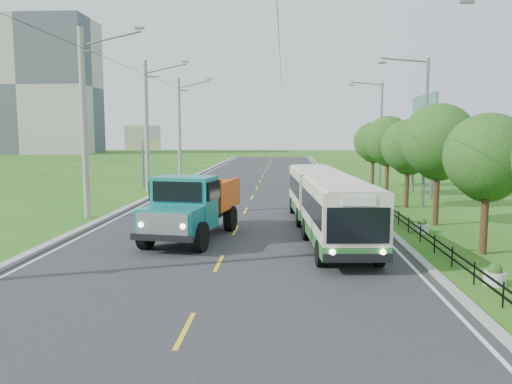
# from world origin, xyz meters

# --- Properties ---
(ground) EXTENTS (240.00, 240.00, 0.00)m
(ground) POSITION_xyz_m (0.00, 0.00, 0.00)
(ground) COLOR #255E16
(ground) RESTS_ON ground
(road) EXTENTS (14.00, 120.00, 0.02)m
(road) POSITION_xyz_m (0.00, 20.00, 0.01)
(road) COLOR #28282B
(road) RESTS_ON ground
(curb_left) EXTENTS (0.40, 120.00, 0.15)m
(curb_left) POSITION_xyz_m (-7.20, 20.00, 0.07)
(curb_left) COLOR #9E9E99
(curb_left) RESTS_ON ground
(curb_right) EXTENTS (0.30, 120.00, 0.10)m
(curb_right) POSITION_xyz_m (7.15, 20.00, 0.05)
(curb_right) COLOR #9E9E99
(curb_right) RESTS_ON ground
(edge_line_left) EXTENTS (0.12, 120.00, 0.00)m
(edge_line_left) POSITION_xyz_m (-6.65, 20.00, 0.02)
(edge_line_left) COLOR silver
(edge_line_left) RESTS_ON road
(edge_line_right) EXTENTS (0.12, 120.00, 0.00)m
(edge_line_right) POSITION_xyz_m (6.65, 20.00, 0.02)
(edge_line_right) COLOR silver
(edge_line_right) RESTS_ON road
(centre_dash) EXTENTS (0.12, 2.20, 0.00)m
(centre_dash) POSITION_xyz_m (0.00, 0.00, 0.02)
(centre_dash) COLOR yellow
(centre_dash) RESTS_ON road
(railing_right) EXTENTS (0.04, 40.00, 0.60)m
(railing_right) POSITION_xyz_m (8.00, 14.00, 0.30)
(railing_right) COLOR black
(railing_right) RESTS_ON ground
(pole_near) EXTENTS (3.51, 0.32, 10.00)m
(pole_near) POSITION_xyz_m (-8.26, 9.00, 5.09)
(pole_near) COLOR gray
(pole_near) RESTS_ON ground
(pole_mid) EXTENTS (3.51, 0.32, 10.00)m
(pole_mid) POSITION_xyz_m (-8.26, 21.00, 5.09)
(pole_mid) COLOR gray
(pole_mid) RESTS_ON ground
(pole_far) EXTENTS (3.51, 0.32, 10.00)m
(pole_far) POSITION_xyz_m (-8.26, 33.00, 5.09)
(pole_far) COLOR gray
(pole_far) RESTS_ON ground
(tree_second) EXTENTS (3.18, 3.26, 5.30)m
(tree_second) POSITION_xyz_m (9.86, 2.14, 3.52)
(tree_second) COLOR #382314
(tree_second) RESTS_ON ground
(tree_third) EXTENTS (3.60, 3.62, 6.00)m
(tree_third) POSITION_xyz_m (9.86, 8.14, 3.99)
(tree_third) COLOR #382314
(tree_third) RESTS_ON ground
(tree_fourth) EXTENTS (3.24, 3.31, 5.40)m
(tree_fourth) POSITION_xyz_m (9.86, 14.14, 3.59)
(tree_fourth) COLOR #382314
(tree_fourth) RESTS_ON ground
(tree_fifth) EXTENTS (3.48, 3.52, 5.80)m
(tree_fifth) POSITION_xyz_m (9.86, 20.14, 3.85)
(tree_fifth) COLOR #382314
(tree_fifth) RESTS_ON ground
(tree_back) EXTENTS (3.30, 3.36, 5.50)m
(tree_back) POSITION_xyz_m (9.86, 26.14, 3.65)
(tree_back) COLOR #382314
(tree_back) RESTS_ON ground
(streetlight_mid) EXTENTS (3.02, 0.20, 9.07)m
(streetlight_mid) POSITION_xyz_m (10.64, 14.00, 4.90)
(streetlight_mid) COLOR slate
(streetlight_mid) RESTS_ON ground
(streetlight_far) EXTENTS (3.02, 0.20, 9.07)m
(streetlight_far) POSITION_xyz_m (10.64, 28.00, 4.90)
(streetlight_far) COLOR slate
(streetlight_far) RESTS_ON ground
(planter_front) EXTENTS (0.64, 0.64, 0.67)m
(planter_front) POSITION_xyz_m (8.60, -2.00, 0.29)
(planter_front) COLOR silver
(planter_front) RESTS_ON ground
(planter_near) EXTENTS (0.64, 0.64, 0.67)m
(planter_near) POSITION_xyz_m (8.60, 6.00, 0.29)
(planter_near) COLOR silver
(planter_near) RESTS_ON ground
(planter_mid) EXTENTS (0.64, 0.64, 0.67)m
(planter_mid) POSITION_xyz_m (8.60, 14.00, 0.29)
(planter_mid) COLOR silver
(planter_mid) RESTS_ON ground
(planter_far) EXTENTS (0.64, 0.64, 0.67)m
(planter_far) POSITION_xyz_m (8.60, 22.00, 0.29)
(planter_far) COLOR silver
(planter_far) RESTS_ON ground
(billboard_left) EXTENTS (3.00, 0.20, 5.20)m
(billboard_left) POSITION_xyz_m (-9.50, 24.00, 3.87)
(billboard_left) COLOR slate
(billboard_left) RESTS_ON ground
(billboard_right) EXTENTS (0.24, 6.00, 7.30)m
(billboard_right) POSITION_xyz_m (12.30, 20.00, 5.34)
(billboard_right) COLOR slate
(billboard_right) RESTS_ON ground
(apartment_near) EXTENTS (28.00, 14.00, 30.00)m
(apartment_near) POSITION_xyz_m (-55.00, 95.00, 15.00)
(apartment_near) COLOR #B7B2A3
(apartment_near) RESTS_ON ground
(bus) EXTENTS (3.12, 13.90, 2.66)m
(bus) POSITION_xyz_m (4.14, 5.48, 1.60)
(bus) COLOR #2A6B2F
(bus) RESTS_ON ground
(dump_truck) EXTENTS (3.54, 6.93, 2.78)m
(dump_truck) POSITION_xyz_m (-1.67, 4.11, 1.58)
(dump_truck) COLOR #147C79
(dump_truck) RESTS_ON ground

